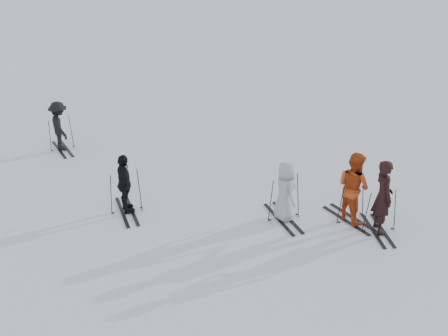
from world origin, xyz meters
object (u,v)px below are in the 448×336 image
at_px(skier_grey, 285,192).
at_px(skier_uphill_left, 125,185).
at_px(skier_red, 353,188).
at_px(skier_near_dark, 383,198).
at_px(skier_uphill_far, 60,127).

height_order(skier_grey, skier_uphill_left, skier_uphill_left).
height_order(skier_red, skier_uphill_left, skier_red).
bearing_deg(skier_uphill_left, skier_red, -113.75).
height_order(skier_near_dark, skier_grey, skier_near_dark).
relative_size(skier_red, skier_uphill_far, 1.16).
xyz_separation_m(skier_near_dark, skier_red, (-0.12, 0.82, -0.02)).
relative_size(skier_grey, skier_uphill_far, 0.99).
xyz_separation_m(skier_red, skier_grey, (-1.32, 1.15, -0.14)).
xyz_separation_m(skier_grey, skier_uphill_far, (-2.55, 7.81, 0.01)).
xyz_separation_m(skier_red, skier_uphill_left, (-4.31, 4.09, -0.13)).
height_order(skier_near_dark, skier_uphill_far, skier_near_dark).
relative_size(skier_near_dark, skier_uphill_left, 1.19).
bearing_deg(skier_red, skier_near_dark, -165.37).
height_order(skier_uphill_left, skier_uphill_far, skier_uphill_left).
bearing_deg(skier_red, skier_grey, 55.59).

